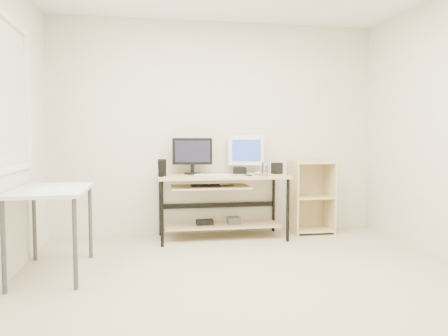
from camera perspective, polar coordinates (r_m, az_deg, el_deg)
The scene contains 16 objects.
room at distance 3.47m, azimuth 2.02°, elevation 6.14°, with size 4.01×4.01×2.62m.
desk at distance 5.12m, azimuth -0.54°, elevation -3.29°, with size 1.50×0.65×0.75m.
side_table at distance 4.07m, azimuth -21.60°, elevation -3.59°, with size 0.60×1.00×0.75m.
shelf_unit at distance 5.59m, azimuth 11.18°, elevation -3.63°, with size 0.50×0.40×0.90m.
black_monitor at distance 5.20m, azimuth -4.15°, elevation 1.89°, with size 0.47×0.20×0.43m.
white_imac at distance 5.35m, azimuth 2.90°, elevation 2.19°, with size 0.44×0.14×0.47m.
keyboard at distance 5.03m, azimuth -1.50°, elevation -0.92°, with size 0.41×0.11×0.01m, color white.
mouse at distance 5.15m, azimuth 4.44°, elevation -0.66°, with size 0.07×0.12×0.04m, color #B7B7BC.
center_speaker at distance 5.28m, azimuth 2.10°, elevation -0.32°, with size 0.16×0.07×0.08m, color black.
speaker_left at distance 5.09m, azimuth -8.10°, elevation 0.14°, with size 0.10×0.10×0.19m.
speaker_right at distance 5.31m, azimuth 6.92°, elevation -0.03°, with size 0.11×0.11×0.13m, color black.
audio_controller at distance 5.01m, azimuth -8.08°, elevation -0.01°, with size 0.09×0.06×0.18m, color black.
volume_puck at distance 4.90m, azimuth -8.22°, elevation -1.02°, with size 0.06×0.06×0.02m, color black.
smartphone at distance 5.02m, azimuth 3.25°, elevation -0.96°, with size 0.06×0.11×0.01m, color black.
coaster at distance 4.97m, azimuth 5.33°, elevation -1.03°, with size 0.10×0.10×0.01m, color olive.
drinking_glass at distance 4.96m, azimuth 5.34°, elevation -0.13°, with size 0.08×0.08×0.15m, color white.
Camera 1 is at (-0.86, -3.35, 1.19)m, focal length 35.00 mm.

